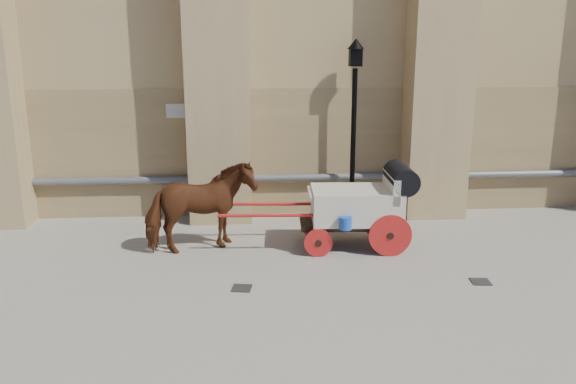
{
  "coord_description": "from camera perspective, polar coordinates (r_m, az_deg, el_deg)",
  "views": [
    {
      "loc": [
        -0.45,
        -9.08,
        3.82
      ],
      "look_at": [
        0.39,
        1.5,
        1.16
      ],
      "focal_mm": 35.0,
      "sensor_mm": 36.0,
      "label": 1
    }
  ],
  "objects": [
    {
      "name": "drain_grate_far",
      "position": [
        10.23,
        18.96,
        -8.61
      ],
      "size": [
        0.35,
        0.35,
        0.01
      ],
      "primitive_type": "cube",
      "rotation": [
        0.0,
        0.0,
        -0.11
      ],
      "color": "black",
      "rests_on": "ground"
    },
    {
      "name": "street_lamp",
      "position": [
        12.97,
        6.68,
        6.79
      ],
      "size": [
        0.38,
        0.38,
        4.1
      ],
      "color": "black",
      "rests_on": "ground"
    },
    {
      "name": "ground",
      "position": [
        9.86,
        -1.59,
        -8.71
      ],
      "size": [
        90.0,
        90.0,
        0.0
      ],
      "primitive_type": "plane",
      "color": "gray",
      "rests_on": "ground"
    },
    {
      "name": "horse",
      "position": [
        11.01,
        -8.9,
        -1.57
      ],
      "size": [
        2.28,
        1.6,
        1.76
      ],
      "primitive_type": "imported",
      "rotation": [
        0.0,
        0.0,
        1.92
      ],
      "color": "#5E2F15",
      "rests_on": "ground"
    },
    {
      "name": "carriage",
      "position": [
        11.21,
        7.56,
        -1.12
      ],
      "size": [
        3.88,
        1.4,
        1.68
      ],
      "rotation": [
        0.0,
        0.0,
        -0.06
      ],
      "color": "black",
      "rests_on": "ground"
    },
    {
      "name": "drain_grate_near",
      "position": [
        9.47,
        -4.73,
        -9.71
      ],
      "size": [
        0.37,
        0.37,
        0.01
      ],
      "primitive_type": "cube",
      "rotation": [
        0.0,
        0.0,
        -0.16
      ],
      "color": "black",
      "rests_on": "ground"
    }
  ]
}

